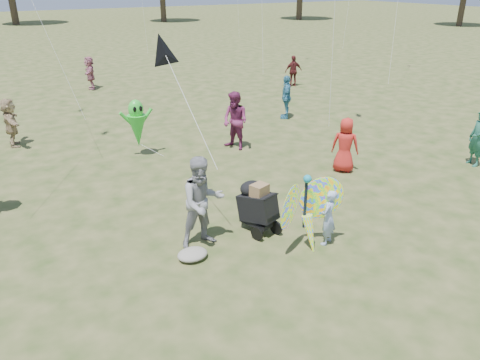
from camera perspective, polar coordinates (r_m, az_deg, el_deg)
name	(u,v)px	position (r m, az deg, el deg)	size (l,w,h in m)	color
ground	(288,256)	(9.31, 5.88, -9.15)	(160.00, 160.00, 0.00)	#51592B
child_girl	(328,217)	(9.54, 10.70, -4.50)	(0.43, 0.28, 1.18)	#99ABD8
adult_man	(203,202)	(9.22, -4.59, -2.72)	(0.92, 0.71, 1.88)	gray
grey_bag	(192,254)	(9.17, -5.82, -9.01)	(0.60, 0.49, 0.19)	gray
crowd_a	(345,145)	(13.21, 12.69, 4.18)	(0.75, 0.49, 1.53)	red
crowd_c	(286,97)	(18.13, 5.66, 10.04)	(0.96, 0.40, 1.64)	teal
crowd_d	(11,122)	(16.60, -26.17, 6.33)	(1.44, 0.46, 1.55)	tan
crowd_e	(235,121)	(14.61, -0.58, 7.21)	(0.88, 0.69, 1.81)	#71254F
crowd_f	(478,138)	(14.91, 27.00, 4.55)	(0.59, 0.39, 1.62)	#24604D
crowd_h	(293,71)	(23.84, 6.53, 13.07)	(0.87, 0.36, 1.49)	#521B1C
crowd_j	(90,73)	(24.20, -17.82, 12.34)	(1.43, 0.46, 1.54)	#A35D70
jogging_stroller	(257,204)	(9.89, 2.05, -2.88)	(0.69, 1.12, 1.09)	black
butterfly_kite	(307,212)	(9.20, 8.23, -3.93)	(1.74, 0.75, 1.78)	#EB2555
delta_kite_rig	(165,55)	(9.83, -9.08, 14.83)	(0.89, 1.80, 2.48)	black
alien_kite	(137,125)	(14.29, -12.42, 6.55)	(1.12, 0.69, 1.74)	green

